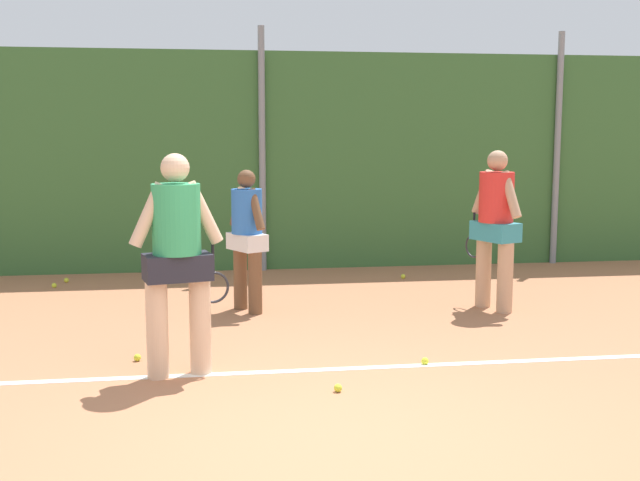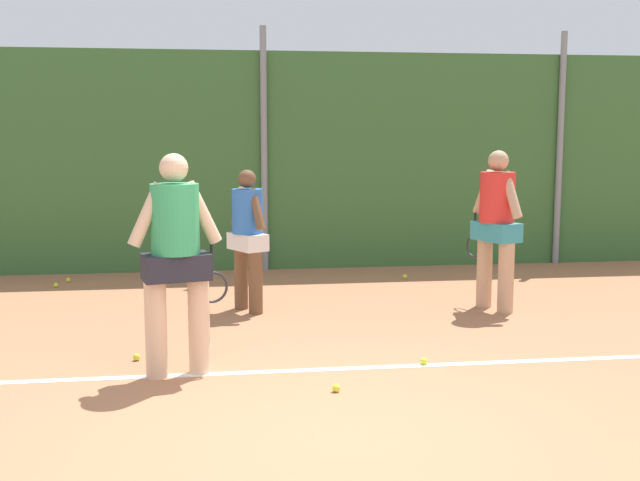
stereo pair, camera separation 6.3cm
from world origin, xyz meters
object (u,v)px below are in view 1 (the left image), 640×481
Objects in this scene: tennis_ball_0 at (54,285)px; tennis_ball_3 at (137,358)px; player_backcourt_far at (247,232)px; player_foreground_near at (177,253)px; tennis_ball_1 at (338,388)px; tennis_ball_6 at (425,361)px; player_midcourt at (495,221)px; tennis_ball_2 at (403,276)px; tennis_ball_5 at (66,280)px.

tennis_ball_0 is 1.00× the size of tennis_ball_3.
player_backcourt_far reaches higher than tennis_ball_0.
player_foreground_near is 29.02× the size of tennis_ball_1.
player_foreground_near is 4.67m from tennis_ball_0.
player_foreground_near reaches higher than tennis_ball_6.
player_backcourt_far is at bearing -35.22° from tennis_ball_0.
tennis_ball_0 is 1.00× the size of tennis_ball_6.
tennis_ball_6 is at bearing -13.38° from player_foreground_near.
tennis_ball_0 is (-5.42, 2.10, -1.02)m from player_midcourt.
player_foreground_near reaches higher than tennis_ball_2.
player_backcourt_far is at bearing 60.11° from player_foreground_near.
player_backcourt_far is 3.06m from tennis_ball_2.
tennis_ball_3 is at bearing -69.12° from tennis_ball_0.
tennis_ball_1 is at bearing -144.94° from tennis_ball_6.
tennis_ball_0 is 3.95m from tennis_ball_3.
tennis_ball_3 is (-1.68, 1.12, 0.00)m from tennis_ball_1.
tennis_ball_5 is at bearing -160.54° from player_backcourt_far.
tennis_ball_5 is 6.00m from tennis_ball_6.
tennis_ball_3 is at bearing 169.35° from tennis_ball_6.
tennis_ball_6 is (-1.42, -2.08, -1.02)m from player_midcourt.
tennis_ball_2 is 1.00× the size of tennis_ball_6.
tennis_ball_1 is 2.03m from tennis_ball_3.
tennis_ball_6 is at bearing 123.19° from player_midcourt.
tennis_ball_0 is at bearing 100.18° from player_foreground_near.
tennis_ball_1 is 1.11m from tennis_ball_6.
tennis_ball_6 is at bearing 2.67° from player_backcourt_far.
tennis_ball_2 and tennis_ball_6 have the same top height.
tennis_ball_1 is at bearing -57.28° from tennis_ball_0.
player_foreground_near is at bearing 97.48° from player_midcourt.
tennis_ball_0 and tennis_ball_3 have the same top height.
player_backcourt_far is (-2.89, 0.31, -0.12)m from player_midcourt.
tennis_ball_2 is at bearing 78.45° from tennis_ball_6.
tennis_ball_6 is at bearing -46.25° from tennis_ball_0.
player_midcourt is 5.96m from tennis_ball_5.
tennis_ball_1 and tennis_ball_3 have the same top height.
player_foreground_near is 4.97m from tennis_ball_5.
player_foreground_near is 29.02× the size of tennis_ball_3.
player_backcourt_far is 25.19× the size of tennis_ball_3.
player_backcourt_far is 25.19× the size of tennis_ball_0.
tennis_ball_6 is at bearing -10.65° from tennis_ball_3.
player_backcourt_far is 3.37m from tennis_ball_5.
tennis_ball_3 and tennis_ball_6 have the same top height.
tennis_ball_0 and tennis_ball_5 have the same top height.
player_midcourt reaches higher than tennis_ball_5.
tennis_ball_5 is 1.00× the size of tennis_ball_6.
tennis_ball_1 is (0.57, -3.03, -0.90)m from player_backcourt_far.
tennis_ball_1 is at bearing 116.94° from player_midcourt.
tennis_ball_0 is 5.72m from tennis_ball_1.
player_midcourt is 28.53× the size of tennis_ball_6.
tennis_ball_1 is at bearing -33.69° from tennis_ball_3.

